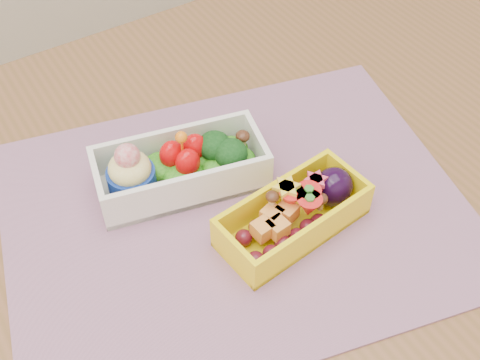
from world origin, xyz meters
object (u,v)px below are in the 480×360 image
bento_yellow (296,213)px  bento_white (180,168)px  placemat (236,211)px  table (246,283)px

bento_yellow → bento_white: bearing=115.0°
placemat → bento_white: bearing=115.3°
placemat → bento_white: bento_white is taller
table → bento_yellow: 0.13m
bento_white → bento_yellow: 0.13m
placemat → bento_yellow: size_ratio=2.93×
table → bento_white: bento_white is taller
table → bento_white: (-0.03, 0.09, 0.13)m
table → bento_white: bearing=106.5°
placemat → table: bearing=-98.7°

